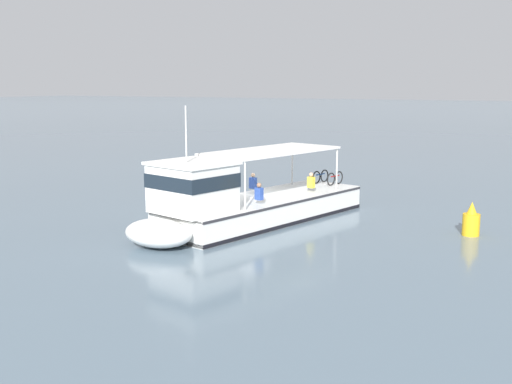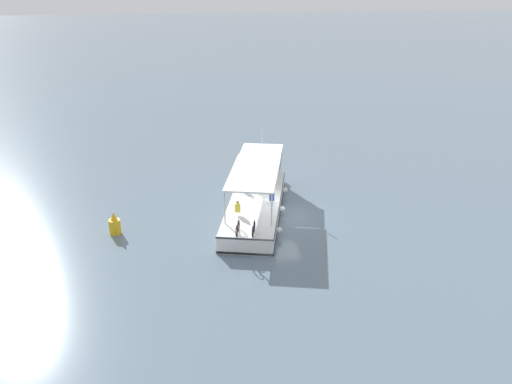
% 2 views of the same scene
% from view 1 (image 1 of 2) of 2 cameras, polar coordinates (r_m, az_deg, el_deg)
% --- Properties ---
extents(ground_plane, '(400.00, 400.00, 0.00)m').
position_cam_1_polar(ground_plane, '(29.72, -1.53, -2.14)').
color(ground_plane, slate).
extents(ferry_main, '(13.07, 6.30, 5.32)m').
position_cam_1_polar(ferry_main, '(27.25, -1.42, -1.07)').
color(ferry_main, white).
rests_on(ferry_main, ground).
extents(channel_buoy, '(0.70, 0.70, 1.40)m').
position_cam_1_polar(channel_buoy, '(27.26, 18.91, -2.57)').
color(channel_buoy, gold).
rests_on(channel_buoy, ground).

